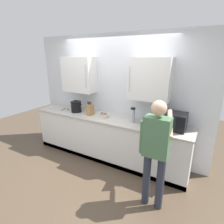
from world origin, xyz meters
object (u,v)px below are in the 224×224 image
fruit_bowl (104,115)px  person_figure (156,147)px  knife_block (90,109)px  wooden_spoon (66,109)px  microwave_oven (170,120)px  thermos_flask (133,115)px  stock_pot (76,107)px

fruit_bowl → person_figure: bearing=-30.8°
knife_block → wooden_spoon: 0.72m
microwave_oven → thermos_flask: (-0.67, -0.06, 0.00)m
thermos_flask → person_figure: size_ratio=0.18×
wooden_spoon → stock_pot: bearing=0.3°
person_figure → thermos_flask: bearing=130.6°
microwave_oven → person_figure: bearing=-89.0°
fruit_bowl → person_figure: (1.32, -0.79, -0.00)m
fruit_bowl → wooden_spoon: bearing=179.2°
stock_pot → knife_block: bearing=-2.1°
microwave_oven → person_figure: (0.01, -0.85, -0.10)m
stock_pot → fruit_bowl: size_ratio=1.62×
wooden_spoon → microwave_oven: bearing=1.2°
knife_block → stock_pot: bearing=177.9°
microwave_oven → thermos_flask: bearing=-175.0°
stock_pot → wooden_spoon: (-0.31, -0.00, -0.11)m
fruit_bowl → microwave_oven: bearing=2.8°
fruit_bowl → stock_pot: bearing=178.7°
fruit_bowl → thermos_flask: bearing=0.4°
stock_pot → person_figure: person_figure is taller
fruit_bowl → wooden_spoon: fruit_bowl is taller
knife_block → stock_pot: (-0.40, 0.01, 0.00)m
knife_block → stock_pot: 0.40m
fruit_bowl → person_figure: person_figure is taller
microwave_oven → thermos_flask: 0.67m
fruit_bowl → person_figure: 1.54m
stock_pot → person_figure: 2.22m
microwave_oven → thermos_flask: size_ratio=2.36×
microwave_oven → fruit_bowl: bearing=-177.2°
thermos_flask → fruit_bowl: bearing=-179.6°
wooden_spoon → person_figure: size_ratio=0.12×
thermos_flask → fruit_bowl: thermos_flask is taller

